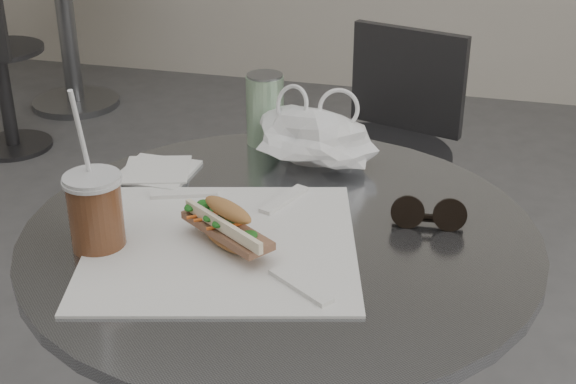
% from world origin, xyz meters
% --- Properties ---
extents(cafe_table, '(0.76, 0.76, 0.74)m').
position_xyz_m(cafe_table, '(0.00, 0.20, 0.47)').
color(cafe_table, slate).
rests_on(cafe_table, ground).
extents(bg_table, '(0.70, 0.70, 0.74)m').
position_xyz_m(bg_table, '(-1.60, 2.40, 0.47)').
color(bg_table, slate).
rests_on(bg_table, ground).
extents(chair_far, '(0.42, 0.45, 0.77)m').
position_xyz_m(chair_far, '(0.02, 1.14, 0.34)').
color(chair_far, '#323234').
rests_on(chair_far, ground).
extents(sandwich_paper, '(0.46, 0.44, 0.00)m').
position_xyz_m(sandwich_paper, '(-0.07, 0.13, 0.74)').
color(sandwich_paper, white).
rests_on(sandwich_paper, cafe_table).
extents(banh_mi, '(0.20, 0.17, 0.07)m').
position_xyz_m(banh_mi, '(-0.06, 0.13, 0.77)').
color(banh_mi, '#A76B3F').
rests_on(banh_mi, sandwich_paper).
extents(iced_coffee, '(0.08, 0.08, 0.24)m').
position_xyz_m(iced_coffee, '(-0.23, 0.09, 0.80)').
color(iced_coffee, brown).
rests_on(iced_coffee, cafe_table).
extents(sunglasses, '(0.11, 0.03, 0.05)m').
position_xyz_m(sunglasses, '(0.21, 0.26, 0.76)').
color(sunglasses, black).
rests_on(sunglasses, cafe_table).
extents(plastic_bag, '(0.22, 0.18, 0.10)m').
position_xyz_m(plastic_bag, '(-0.01, 0.43, 0.79)').
color(plastic_bag, white).
rests_on(plastic_bag, cafe_table).
extents(napkin_stack, '(0.13, 0.13, 0.01)m').
position_xyz_m(napkin_stack, '(-0.25, 0.33, 0.74)').
color(napkin_stack, white).
rests_on(napkin_stack, cafe_table).
extents(drink_can, '(0.07, 0.07, 0.13)m').
position_xyz_m(drink_can, '(-0.11, 0.51, 0.80)').
color(drink_can, '#62A864').
rests_on(drink_can, cafe_table).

